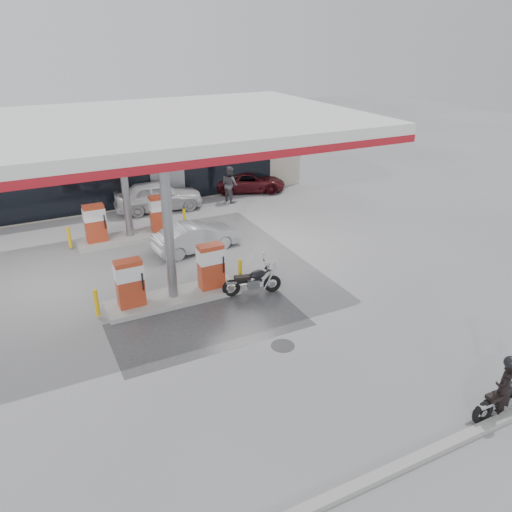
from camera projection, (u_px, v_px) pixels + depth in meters
The scene contains 15 objects.
ground at pixel (194, 329), 15.35m from camera, with size 90.00×90.00×0.00m, color gray.
wet_patch at pixel (209, 325), 15.55m from camera, with size 6.00×3.00×0.00m, color #4C4C4F.
drain_cover at pixel (283, 346), 14.53m from camera, with size 0.70×0.70×0.01m, color #38383A.
kerb at pixel (320, 504), 9.63m from camera, with size 28.00×0.25×0.15m, color gray.
store_building at pixel (92, 156), 27.45m from camera, with size 22.00×8.22×4.00m.
canopy at pixel (136, 128), 17.20m from camera, with size 16.00×10.02×5.51m.
pump_island_near at pixel (172, 282), 16.67m from camera, with size 5.14×1.30×1.78m.
pump_island_far at pixel (129, 224), 21.54m from camera, with size 5.14×1.30×1.78m.
main_motorcycle at pixel (506, 398), 11.82m from camera, with size 2.03×0.78×1.04m.
biker_main at pixel (504, 389), 11.60m from camera, with size 0.58×0.38×1.60m, color black.
parked_motorcycle at pixel (253, 282), 17.18m from camera, with size 2.06×0.93×1.07m.
sedan_white at pixel (158, 196), 25.04m from camera, with size 1.76×4.38×1.49m, color silver.
attendant at pixel (230, 184), 26.16m from camera, with size 0.92×0.72×1.90m, color #515156.
hatchback_silver at pixel (196, 237), 20.53m from camera, with size 1.26×3.60×1.19m, color #A5A9AD.
parked_car_right at pixel (250, 182), 28.02m from camera, with size 1.82×3.94×1.10m, color #4E1116.
Camera 1 is at (-4.12, -12.47, 8.46)m, focal length 35.00 mm.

